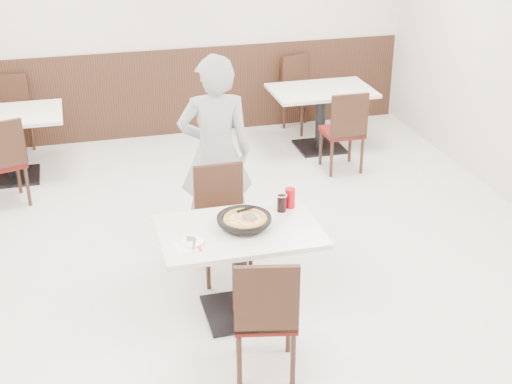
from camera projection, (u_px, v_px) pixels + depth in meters
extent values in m
plane|color=silver|center=(242.00, 270.00, 6.18)|extent=(7.00, 7.00, 0.00)
cube|color=beige|center=(172.00, 24.00, 8.64)|extent=(6.00, 0.04, 2.80)
cube|color=black|center=(176.00, 92.00, 8.98)|extent=(5.90, 0.03, 1.10)
cylinder|color=black|center=(247.00, 229.00, 5.26)|extent=(0.11, 0.11, 0.04)
cylinder|color=black|center=(244.00, 222.00, 5.30)|extent=(0.39, 0.39, 0.01)
cylinder|color=#C1883F|center=(245.00, 221.00, 5.28)|extent=(0.35, 0.35, 0.02)
cube|color=silver|center=(250.00, 216.00, 5.27)|extent=(0.09, 0.11, 0.00)
cube|color=white|center=(188.00, 247.00, 5.05)|extent=(0.18, 0.18, 0.00)
cylinder|color=white|center=(192.00, 242.00, 5.10)|extent=(0.18, 0.18, 0.01)
cube|color=silver|center=(194.00, 244.00, 5.06)|extent=(0.06, 0.17, 0.00)
cylinder|color=black|center=(282.00, 204.00, 5.53)|extent=(0.08, 0.08, 0.13)
cylinder|color=#A8020C|center=(290.00, 198.00, 5.59)|extent=(0.09, 0.09, 0.16)
imported|color=#9E9EA3|center=(215.00, 154.00, 6.24)|extent=(0.70, 0.50, 1.79)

